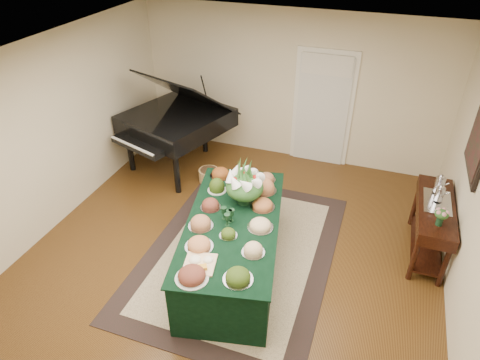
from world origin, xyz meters
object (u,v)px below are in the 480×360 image
(buffet_table, at_px, (233,245))
(floral_centerpiece, at_px, (245,183))
(grand_piano, at_px, (176,120))
(mahogany_sideboard, at_px, (434,216))

(buffet_table, bearing_deg, floral_centerpiece, 89.49)
(grand_piano, height_order, mahogany_sideboard, grand_piano)
(floral_centerpiece, height_order, mahogany_sideboard, floral_centerpiece)
(buffet_table, height_order, mahogany_sideboard, mahogany_sideboard)
(buffet_table, bearing_deg, mahogany_sideboard, 26.44)
(buffet_table, distance_m, mahogany_sideboard, 2.68)
(mahogany_sideboard, bearing_deg, buffet_table, -153.56)
(floral_centerpiece, relative_size, mahogany_sideboard, 0.36)
(mahogany_sideboard, bearing_deg, grand_piano, 167.35)
(floral_centerpiece, bearing_deg, buffet_table, -90.51)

